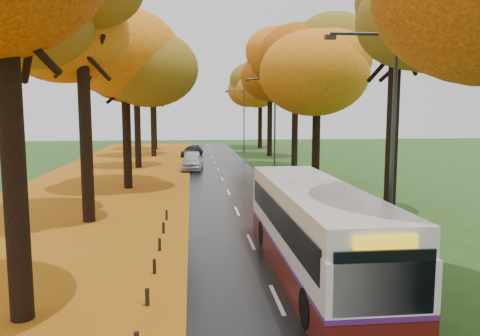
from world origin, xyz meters
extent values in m
cube|color=black|center=(0.00, 25.00, 0.02)|extent=(6.50, 90.00, 0.04)
cube|color=silver|center=(0.00, 25.00, 0.04)|extent=(0.12, 90.00, 0.01)
cube|color=#924F0D|center=(-9.00, 25.00, 0.01)|extent=(12.00, 90.00, 0.02)
cube|color=#AF6812|center=(-3.05, 25.00, 0.04)|extent=(0.90, 90.00, 0.01)
cylinder|color=black|center=(-6.90, 5.50, 4.29)|extent=(0.60, 0.60, 8.58)
cylinder|color=black|center=(-7.50, 16.50, 4.58)|extent=(0.60, 0.60, 9.15)
ellipsoid|color=#F8A01B|center=(-7.50, 16.50, 10.30)|extent=(8.00, 8.00, 6.24)
cylinder|color=black|center=(-6.90, 26.50, 4.00)|extent=(0.60, 0.60, 8.00)
ellipsoid|color=#F8A01B|center=(-6.90, 26.50, 9.00)|extent=(9.20, 9.20, 7.18)
cylinder|color=black|center=(-7.50, 38.50, 4.29)|extent=(0.60, 0.60, 8.58)
ellipsoid|color=#F8A01B|center=(-7.50, 38.50, 9.65)|extent=(8.00, 8.00, 6.24)
cylinder|color=black|center=(-6.90, 49.50, 4.58)|extent=(0.60, 0.60, 9.15)
ellipsoid|color=#F8A01B|center=(-6.90, 49.50, 10.30)|extent=(9.20, 9.20, 7.18)
cylinder|color=black|center=(-7.50, 59.50, 4.00)|extent=(0.60, 0.60, 8.00)
ellipsoid|color=#F8A01B|center=(-7.50, 59.50, 9.00)|extent=(8.00, 8.00, 6.24)
cylinder|color=black|center=(7.50, 15.50, 4.61)|extent=(0.60, 0.60, 9.22)
ellipsoid|color=orange|center=(7.50, 15.50, 10.37)|extent=(8.20, 8.20, 6.40)
cylinder|color=black|center=(6.90, 27.50, 4.10)|extent=(0.60, 0.60, 8.19)
ellipsoid|color=orange|center=(6.90, 27.50, 9.22)|extent=(9.20, 9.20, 7.18)
cylinder|color=black|center=(7.50, 37.50, 4.35)|extent=(0.60, 0.60, 8.70)
ellipsoid|color=orange|center=(7.50, 37.50, 9.79)|extent=(8.20, 8.20, 6.40)
cylinder|color=black|center=(6.90, 48.50, 4.61)|extent=(0.60, 0.60, 9.22)
ellipsoid|color=orange|center=(6.90, 48.50, 10.37)|extent=(9.20, 9.20, 7.18)
cylinder|color=black|center=(7.50, 60.50, 4.10)|extent=(0.60, 0.60, 8.19)
ellipsoid|color=orange|center=(7.50, 60.50, 9.22)|extent=(8.20, 8.20, 6.40)
cube|color=black|center=(-3.70, 6.00, 0.26)|extent=(0.11, 0.11, 0.52)
cube|color=black|center=(-3.70, 8.60, 0.26)|extent=(0.11, 0.11, 0.52)
cube|color=black|center=(-3.70, 11.20, 0.26)|extent=(0.11, 0.11, 0.52)
cube|color=black|center=(-3.70, 13.80, 0.26)|extent=(0.11, 0.11, 0.52)
cube|color=black|center=(-3.70, 16.40, 0.26)|extent=(0.11, 0.11, 0.52)
cylinder|color=#333538|center=(4.20, 8.00, 4.00)|extent=(0.14, 0.14, 8.00)
cylinder|color=#333538|center=(3.10, 8.00, 7.90)|extent=(2.20, 0.11, 0.11)
cube|color=#333538|center=(2.00, 8.00, 7.78)|extent=(0.35, 0.18, 0.14)
cylinder|color=#333538|center=(4.20, 30.00, 4.00)|extent=(0.14, 0.14, 8.00)
cylinder|color=#333538|center=(3.10, 30.00, 7.90)|extent=(2.20, 0.11, 0.11)
cube|color=#333538|center=(2.00, 30.00, 7.78)|extent=(0.35, 0.18, 0.14)
cylinder|color=#333538|center=(4.20, 52.00, 4.00)|extent=(0.14, 0.14, 8.00)
cylinder|color=#333538|center=(3.10, 52.00, 7.90)|extent=(2.20, 0.11, 0.11)
cube|color=#333538|center=(2.00, 52.00, 7.78)|extent=(0.35, 0.18, 0.14)
cube|color=#4A100B|center=(1.62, 8.01, 0.50)|extent=(2.60, 11.27, 0.92)
cube|color=silver|center=(1.62, 8.01, 1.63)|extent=(2.60, 11.27, 1.33)
cube|color=silver|center=(1.62, 8.01, 2.65)|extent=(2.55, 11.05, 0.72)
cube|color=#471C62|center=(1.62, 8.01, 1.01)|extent=(2.62, 11.29, 0.12)
cube|color=black|center=(1.62, 8.01, 2.04)|extent=(2.63, 10.37, 0.87)
cube|color=black|center=(1.64, 2.40, 1.83)|extent=(2.25, 0.07, 1.43)
cube|color=yellow|center=(1.64, 2.40, 2.72)|extent=(1.41, 0.07, 0.29)
cylinder|color=black|center=(0.47, 4.17, 0.55)|extent=(0.29, 1.03, 1.02)
cylinder|color=black|center=(2.79, 4.18, 0.55)|extent=(0.29, 1.03, 1.02)
cylinder|color=black|center=(0.44, 11.38, 0.55)|extent=(0.29, 1.03, 1.02)
cylinder|color=black|center=(2.76, 11.39, 0.55)|extent=(0.29, 1.03, 1.02)
imported|color=silver|center=(-2.35, 35.95, 0.81)|extent=(2.23, 4.68, 1.54)
imported|color=#929499|center=(-2.35, 39.74, 0.69)|extent=(1.73, 4.03, 1.29)
imported|color=black|center=(-2.35, 48.84, 0.65)|extent=(3.02, 4.52, 1.22)
camera|label=1|loc=(-2.40, -6.79, 5.49)|focal=35.00mm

